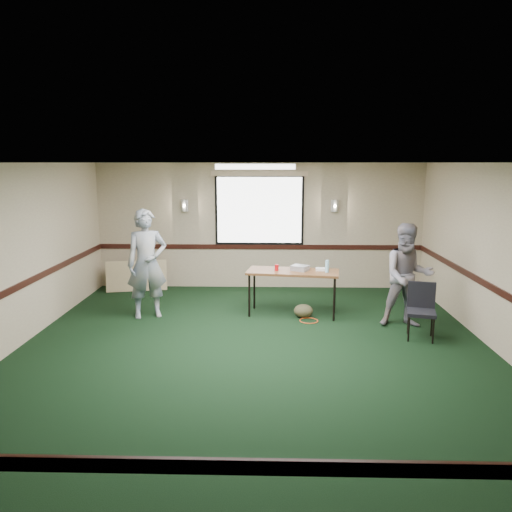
{
  "coord_description": "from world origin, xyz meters",
  "views": [
    {
      "loc": [
        0.22,
        -6.7,
        2.7
      ],
      "look_at": [
        0.0,
        1.3,
        1.2
      ],
      "focal_mm": 35.0,
      "sensor_mm": 36.0,
      "label": 1
    }
  ],
  "objects_px": {
    "projector": "(300,268)",
    "person_right": "(408,276)",
    "conference_chair": "(421,306)",
    "folding_table": "(293,274)",
    "person_left": "(147,264)"
  },
  "relations": [
    {
      "from": "projector",
      "to": "person_right",
      "type": "relative_size",
      "value": 0.16
    },
    {
      "from": "conference_chair",
      "to": "person_right",
      "type": "xyz_separation_m",
      "value": [
        -0.09,
        0.53,
        0.36
      ]
    },
    {
      "from": "folding_table",
      "to": "person_left",
      "type": "relative_size",
      "value": 0.88
    },
    {
      "from": "projector",
      "to": "person_left",
      "type": "height_order",
      "value": "person_left"
    },
    {
      "from": "conference_chair",
      "to": "person_left",
      "type": "xyz_separation_m",
      "value": [
        -4.52,
        0.94,
        0.45
      ]
    },
    {
      "from": "projector",
      "to": "person_right",
      "type": "height_order",
      "value": "person_right"
    },
    {
      "from": "folding_table",
      "to": "person_left",
      "type": "bearing_deg",
      "value": -167.65
    },
    {
      "from": "folding_table",
      "to": "projector",
      "type": "relative_size",
      "value": 6.04
    },
    {
      "from": "conference_chair",
      "to": "person_right",
      "type": "bearing_deg",
      "value": 113.49
    },
    {
      "from": "folding_table",
      "to": "conference_chair",
      "type": "distance_m",
      "value": 2.27
    },
    {
      "from": "folding_table",
      "to": "conference_chair",
      "type": "height_order",
      "value": "conference_chair"
    },
    {
      "from": "conference_chair",
      "to": "person_right",
      "type": "relative_size",
      "value": 0.5
    },
    {
      "from": "projector",
      "to": "conference_chair",
      "type": "distance_m",
      "value": 2.18
    },
    {
      "from": "folding_table",
      "to": "conference_chair",
      "type": "bearing_deg",
      "value": -21.84
    },
    {
      "from": "projector",
      "to": "person_left",
      "type": "xyz_separation_m",
      "value": [
        -2.69,
        -0.2,
        0.1
      ]
    }
  ]
}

